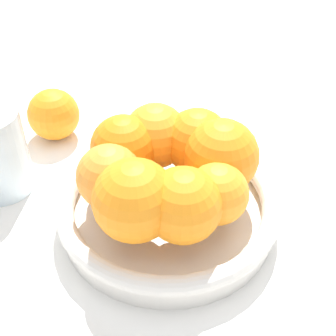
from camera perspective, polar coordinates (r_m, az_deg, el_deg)
The scene contains 4 objects.
ground_plane at distance 0.54m, azimuth 0.00°, elevation -6.39°, with size 4.00×4.00×0.00m, color white.
fruit_bowl at distance 0.53m, azimuth 0.00°, elevation -4.80°, with size 0.25×0.25×0.04m.
orange_pile at distance 0.49m, azimuth -0.02°, elevation 0.05°, with size 0.19×0.19×0.08m.
stray_orange at distance 0.67m, azimuth -13.77°, elevation 6.36°, with size 0.07×0.07×0.07m, color orange.
Camera 1 is at (0.03, -0.37, 0.39)m, focal length 50.00 mm.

